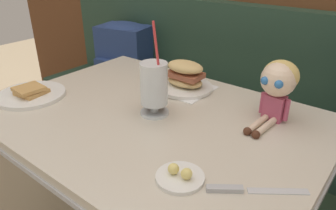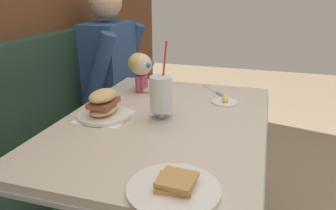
{
  "view_description": "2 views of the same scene",
  "coord_description": "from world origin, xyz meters",
  "px_view_note": "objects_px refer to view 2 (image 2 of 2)",
  "views": [
    {
      "loc": [
        0.63,
        -0.53,
        1.24
      ],
      "look_at": [
        0.04,
        0.22,
        0.77
      ],
      "focal_mm": 34.16,
      "sensor_mm": 36.0,
      "label": 1
    },
    {
      "loc": [
        -1.15,
        -0.19,
        1.25
      ],
      "look_at": [
        -0.01,
        0.16,
        0.81
      ],
      "focal_mm": 34.68,
      "sensor_mm": 36.0,
      "label": 2
    }
  ],
  "objects_px": {
    "butter_knife": "(218,93)",
    "milkshake_glass": "(161,96)",
    "butter_saucer": "(225,101)",
    "sandwich_plate": "(104,107)",
    "diner_patron": "(115,67)",
    "toast_plate": "(174,188)",
    "seated_doll": "(141,67)"
  },
  "relations": [
    {
      "from": "toast_plate",
      "to": "diner_patron",
      "type": "relative_size",
      "value": 0.31
    },
    {
      "from": "sandwich_plate",
      "to": "butter_knife",
      "type": "height_order",
      "value": "sandwich_plate"
    },
    {
      "from": "toast_plate",
      "to": "sandwich_plate",
      "type": "relative_size",
      "value": 1.14
    },
    {
      "from": "butter_saucer",
      "to": "diner_patron",
      "type": "height_order",
      "value": "diner_patron"
    },
    {
      "from": "butter_knife",
      "to": "seated_doll",
      "type": "xyz_separation_m",
      "value": [
        -0.08,
        0.38,
        0.12
      ]
    },
    {
      "from": "butter_knife",
      "to": "seated_doll",
      "type": "bearing_deg",
      "value": 101.3
    },
    {
      "from": "sandwich_plate",
      "to": "diner_patron",
      "type": "relative_size",
      "value": 0.27
    },
    {
      "from": "seated_doll",
      "to": "diner_patron",
      "type": "height_order",
      "value": "diner_patron"
    },
    {
      "from": "toast_plate",
      "to": "diner_patron",
      "type": "distance_m",
      "value": 1.43
    },
    {
      "from": "milkshake_glass",
      "to": "diner_patron",
      "type": "bearing_deg",
      "value": 37.11
    },
    {
      "from": "butter_knife",
      "to": "milkshake_glass",
      "type": "bearing_deg",
      "value": 157.04
    },
    {
      "from": "seated_doll",
      "to": "diner_patron",
      "type": "distance_m",
      "value": 0.57
    },
    {
      "from": "toast_plate",
      "to": "butter_saucer",
      "type": "bearing_deg",
      "value": -2.93
    },
    {
      "from": "toast_plate",
      "to": "seated_doll",
      "type": "bearing_deg",
      "value": 26.8
    },
    {
      "from": "seated_doll",
      "to": "sandwich_plate",
      "type": "bearing_deg",
      "value": 176.66
    },
    {
      "from": "seated_doll",
      "to": "diner_patron",
      "type": "xyz_separation_m",
      "value": [
        0.43,
        0.36,
        -0.13
      ]
    },
    {
      "from": "milkshake_glass",
      "to": "butter_knife",
      "type": "xyz_separation_m",
      "value": [
        0.4,
        -0.17,
        -0.1
      ]
    },
    {
      "from": "toast_plate",
      "to": "diner_patron",
      "type": "xyz_separation_m",
      "value": [
        1.21,
        0.75,
        -0.01
      ]
    },
    {
      "from": "milkshake_glass",
      "to": "butter_knife",
      "type": "relative_size",
      "value": 1.58
    },
    {
      "from": "butter_saucer",
      "to": "sandwich_plate",
      "type": "bearing_deg",
      "value": 124.58
    },
    {
      "from": "butter_saucer",
      "to": "toast_plate",
      "type": "bearing_deg",
      "value": 177.07
    },
    {
      "from": "butter_saucer",
      "to": "seated_doll",
      "type": "distance_m",
      "value": 0.45
    },
    {
      "from": "toast_plate",
      "to": "sandwich_plate",
      "type": "distance_m",
      "value": 0.59
    },
    {
      "from": "diner_patron",
      "to": "milkshake_glass",
      "type": "bearing_deg",
      "value": -142.89
    },
    {
      "from": "toast_plate",
      "to": "seated_doll",
      "type": "xyz_separation_m",
      "value": [
        0.78,
        0.39,
        0.12
      ]
    },
    {
      "from": "butter_saucer",
      "to": "diner_patron",
      "type": "bearing_deg",
      "value": 58.39
    },
    {
      "from": "seated_doll",
      "to": "milkshake_glass",
      "type": "bearing_deg",
      "value": -146.87
    },
    {
      "from": "toast_plate",
      "to": "sandwich_plate",
      "type": "bearing_deg",
      "value": 45.29
    },
    {
      "from": "toast_plate",
      "to": "butter_saucer",
      "type": "distance_m",
      "value": 0.72
    },
    {
      "from": "butter_knife",
      "to": "diner_patron",
      "type": "bearing_deg",
      "value": 64.41
    },
    {
      "from": "sandwich_plate",
      "to": "butter_saucer",
      "type": "relative_size",
      "value": 1.83
    },
    {
      "from": "milkshake_glass",
      "to": "sandwich_plate",
      "type": "bearing_deg",
      "value": 101.08
    }
  ]
}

